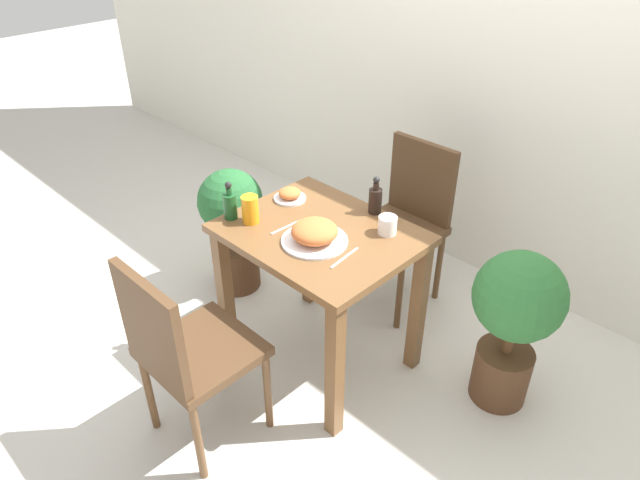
# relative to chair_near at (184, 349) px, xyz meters

# --- Properties ---
(ground_plane) EXTENTS (16.00, 16.00, 0.00)m
(ground_plane) POSITION_rel_chair_near_xyz_m (0.04, 0.73, -0.52)
(ground_plane) COLOR beige
(wall_back) EXTENTS (8.00, 0.05, 2.60)m
(wall_back) POSITION_rel_chair_near_xyz_m (0.04, 1.99, 0.78)
(wall_back) COLOR silver
(wall_back) RESTS_ON ground_plane
(dining_table) EXTENTS (0.83, 0.67, 0.76)m
(dining_table) POSITION_rel_chair_near_xyz_m (0.04, 0.73, 0.09)
(dining_table) COLOR brown
(dining_table) RESTS_ON ground_plane
(chair_near) EXTENTS (0.42, 0.42, 0.91)m
(chair_near) POSITION_rel_chair_near_xyz_m (0.00, 0.00, 0.00)
(chair_near) COLOR #4C331E
(chair_near) RESTS_ON ground_plane
(chair_far) EXTENTS (0.42, 0.42, 0.91)m
(chair_far) POSITION_rel_chair_near_xyz_m (-0.00, 1.44, 0.00)
(chair_far) COLOR #4C331E
(chair_far) RESTS_ON ground_plane
(food_plate) EXTENTS (0.29, 0.29, 0.10)m
(food_plate) POSITION_rel_chair_near_xyz_m (0.08, 0.64, 0.28)
(food_plate) COLOR white
(food_plate) RESTS_ON dining_table
(side_plate) EXTENTS (0.15, 0.15, 0.06)m
(side_plate) POSITION_rel_chair_near_xyz_m (-0.27, 0.83, 0.26)
(side_plate) COLOR white
(side_plate) RESTS_ON dining_table
(drink_cup) EXTENTS (0.08, 0.08, 0.08)m
(drink_cup) POSITION_rel_chair_near_xyz_m (0.26, 0.92, 0.28)
(drink_cup) COLOR white
(drink_cup) RESTS_ON dining_table
(juice_glass) EXTENTS (0.08, 0.08, 0.13)m
(juice_glass) POSITION_rel_chair_near_xyz_m (-0.24, 0.56, 0.30)
(juice_glass) COLOR orange
(juice_glass) RESTS_ON dining_table
(sauce_bottle) EXTENTS (0.06, 0.06, 0.18)m
(sauce_bottle) POSITION_rel_chair_near_xyz_m (0.11, 1.02, 0.31)
(sauce_bottle) COLOR black
(sauce_bottle) RESTS_ON dining_table
(condiment_bottle) EXTENTS (0.06, 0.06, 0.18)m
(condiment_bottle) POSITION_rel_chair_near_xyz_m (-0.33, 0.52, 0.31)
(condiment_bottle) COLOR #194C23
(condiment_bottle) RESTS_ON dining_table
(fork_utensil) EXTENTS (0.02, 0.18, 0.00)m
(fork_utensil) POSITION_rel_chair_near_xyz_m (-0.09, 0.64, 0.24)
(fork_utensil) COLOR silver
(fork_utensil) RESTS_ON dining_table
(spoon_utensil) EXTENTS (0.03, 0.18, 0.00)m
(spoon_utensil) POSITION_rel_chair_near_xyz_m (0.26, 0.64, 0.24)
(spoon_utensil) COLOR silver
(spoon_utensil) RESTS_ON dining_table
(potted_plant_left) EXTENTS (0.36, 0.36, 0.75)m
(potted_plant_left) POSITION_rel_chair_near_xyz_m (-0.74, 0.81, -0.08)
(potted_plant_left) COLOR #51331E
(potted_plant_left) RESTS_ON ground_plane
(potted_plant_right) EXTENTS (0.39, 0.39, 0.79)m
(potted_plant_right) POSITION_rel_chair_near_xyz_m (0.81, 1.13, -0.04)
(potted_plant_right) COLOR #51331E
(potted_plant_right) RESTS_ON ground_plane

